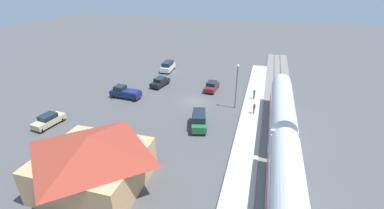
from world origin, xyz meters
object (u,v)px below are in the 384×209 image
object	(u,v)px
station_building	(92,160)
sedan_tan	(49,120)
pedestrian_waiting_far	(254,93)
suv_white	(168,66)
passenger_train	(283,143)
pickup_navy	(125,92)
suv_green	(199,120)
light_pole_near_platform	(237,81)
sedan_maroon	(212,86)
sedan_black	(160,82)
pedestrian_on_platform	(254,108)

from	to	relation	value
station_building	sedan_tan	distance (m)	16.03
pedestrian_waiting_far	suv_white	distance (m)	22.50
passenger_train	pickup_navy	bearing A→B (deg)	-24.64
sedan_tan	suv_green	bearing A→B (deg)	-165.30
suv_white	light_pole_near_platform	world-z (taller)	light_pole_near_platform
passenger_train	pickup_navy	size ratio (longest dim) A/B	6.14
sedan_maroon	sedan_black	bearing A→B (deg)	3.57
station_building	pickup_navy	xyz separation A→B (m)	(7.78, -20.20, -1.93)
sedan_black	sedan_tan	distance (m)	20.73
suv_green	passenger_train	bearing A→B (deg)	152.89
suv_white	sedan_black	xyz separation A→B (m)	(-1.78, 9.10, -0.27)
passenger_train	pedestrian_on_platform	distance (m)	12.00
passenger_train	pickup_navy	xyz separation A→B (m)	(25.78, -11.83, -1.83)
suv_green	sedan_maroon	xyz separation A→B (m)	(1.12, -13.72, -0.27)
pedestrian_on_platform	sedan_tan	world-z (taller)	pedestrian_on_platform
pickup_navy	sedan_maroon	xyz separation A→B (m)	(-13.82, -7.44, -0.15)
pedestrian_on_platform	sedan_maroon	size ratio (longest dim) A/B	0.37
station_building	suv_green	world-z (taller)	station_building
passenger_train	suv_white	distance (m)	36.60
sedan_black	passenger_train	bearing A→B (deg)	139.77
station_building	sedan_black	world-z (taller)	station_building
pedestrian_on_platform	passenger_train	bearing A→B (deg)	108.19
station_building	pickup_navy	distance (m)	21.73
pedestrian_waiting_far	station_building	bearing A→B (deg)	61.18
suv_white	sedan_black	distance (m)	9.27
passenger_train	station_building	distance (m)	19.85
suv_white	sedan_tan	xyz separation A→B (m)	(7.60, 27.58, -0.27)
suv_white	sedan_maroon	world-z (taller)	suv_white
passenger_train	sedan_tan	bearing A→B (deg)	-0.28
pedestrian_on_platform	suv_green	xyz separation A→B (m)	(7.13, 5.75, -0.13)
station_building	pedestrian_on_platform	size ratio (longest dim) A/B	6.08
light_pole_near_platform	suv_green	bearing A→B (deg)	61.60
passenger_train	suv_green	xyz separation A→B (m)	(10.84, -5.55, -1.71)
pedestrian_on_platform	pedestrian_waiting_far	size ratio (longest dim) A/B	1.00
pickup_navy	suv_green	distance (m)	16.21
pickup_navy	suv_white	size ratio (longest dim) A/B	1.11
pickup_navy	sedan_black	bearing A→B (deg)	-118.83
station_building	pedestrian_on_platform	distance (m)	24.37
pickup_navy	suv_green	bearing A→B (deg)	157.22
pickup_navy	sedan_maroon	distance (m)	15.70
pickup_navy	light_pole_near_platform	xyz separation A→B (m)	(-18.98, -1.20, 3.60)
pedestrian_waiting_far	sedan_tan	world-z (taller)	pedestrian_waiting_far
sedan_tan	station_building	bearing A→B (deg)	147.55
pedestrian_on_platform	suv_green	size ratio (longest dim) A/B	0.33
station_building	suv_green	distance (m)	15.76
passenger_train	sedan_tan	size ratio (longest dim) A/B	7.19
pedestrian_on_platform	light_pole_near_platform	bearing A→B (deg)	-29.26
suv_white	light_pole_near_platform	xyz separation A→B (m)	(-17.02, 14.71, 3.48)
suv_green	sedan_tan	size ratio (longest dim) A/B	1.11
pickup_navy	sedan_black	size ratio (longest dim) A/B	1.16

